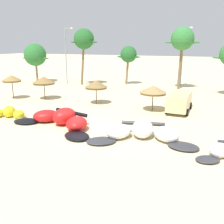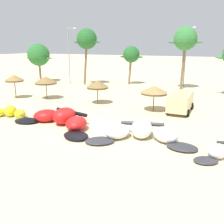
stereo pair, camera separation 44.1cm
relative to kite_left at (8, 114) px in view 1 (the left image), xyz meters
The scene contains 15 objects.
ground_plane 7.68m from the kite_left, ahead, with size 260.00×260.00×0.00m, color beige.
kite_left is the anchor object (origin of this frame).
kite_left_of_center 5.85m from the kite_left, ahead, with size 8.57×4.96×1.43m.
kite_center 13.05m from the kite_left, ahead, with size 7.80×4.64×1.36m.
beach_umbrella_near_van 9.19m from the kite_left, 131.47° to the left, with size 2.32×2.32×2.98m.
beach_umbrella_middle 8.55m from the kite_left, 104.63° to the left, with size 2.78×2.78×2.82m.
beach_umbrella_near_palms 9.95m from the kite_left, 59.71° to the left, with size 2.56×2.56×2.71m.
beach_umbrella_outermost 14.22m from the kite_left, 34.12° to the left, with size 2.74×2.74×2.62m.
parked_van 16.81m from the kite_left, 32.17° to the left, with size 2.20×4.87×1.84m.
palm_leftmost 23.36m from the kite_left, 123.29° to the left, with size 5.83×3.88×6.77m.
palm_left 21.45m from the kite_left, 98.93° to the left, with size 4.93×3.29×9.12m.
palm_left_of_gap 23.98m from the kite_left, 81.71° to the left, with size 4.07×2.71×6.39m.
palm_center_left 26.25m from the kite_left, 61.41° to the left, with size 5.05×3.37×9.11m.
lamppost_west 21.37m from the kite_left, 108.07° to the left, with size 1.71×0.24×9.30m.
lamppost_west_center 27.97m from the kite_left, 64.21° to the left, with size 1.38×0.24×9.25m.
Camera 1 is at (10.12, -16.84, 6.64)m, focal length 39.73 mm.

